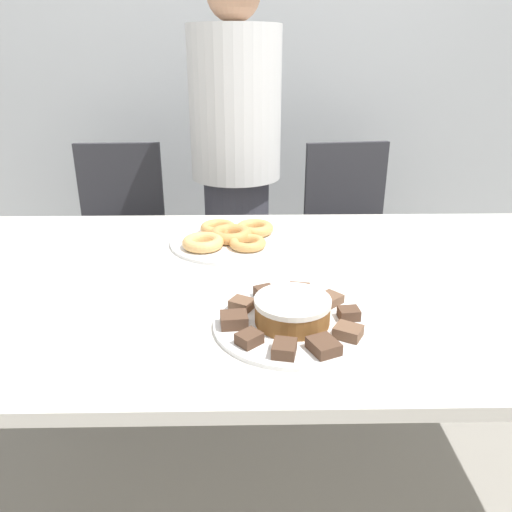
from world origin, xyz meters
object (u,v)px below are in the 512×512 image
object	(u,v)px
office_chair_left	(121,248)
plate_donuts	(231,241)
person_standing	(236,164)
plate_cake	(292,324)
office_chair_right	(351,247)
frosted_cake	(292,310)

from	to	relation	value
office_chair_left	plate_donuts	size ratio (longest dim) A/B	2.35
person_standing	plate_cake	distance (m)	1.21
person_standing	office_chair_left	xyz separation A→B (m)	(-0.55, 0.05, -0.41)
office_chair_right	frosted_cake	bearing A→B (deg)	-115.31
office_chair_left	plate_donuts	bearing A→B (deg)	-56.15
person_standing	frosted_cake	distance (m)	1.21
person_standing	office_chair_left	bearing A→B (deg)	175.03
plate_donuts	frosted_cake	size ratio (longest dim) A/B	2.28
office_chair_left	frosted_cake	distance (m)	1.47
person_standing	plate_donuts	xyz separation A→B (m)	(-0.01, -0.69, -0.10)
plate_cake	frosted_cake	bearing A→B (deg)	0.00
office_chair_right	frosted_cake	world-z (taller)	office_chair_right
office_chair_right	office_chair_left	bearing A→B (deg)	172.33
person_standing	plate_donuts	bearing A→B (deg)	-90.42
plate_cake	plate_donuts	bearing A→B (deg)	106.02
person_standing	frosted_cake	bearing A→B (deg)	-83.27
person_standing	frosted_cake	xyz separation A→B (m)	(0.14, -1.20, -0.06)
office_chair_left	office_chair_right	world-z (taller)	same
plate_cake	frosted_cake	xyz separation A→B (m)	(0.00, 0.00, 0.03)
office_chair_left	plate_donuts	xyz separation A→B (m)	(0.55, -0.74, 0.31)
office_chair_right	frosted_cake	size ratio (longest dim) A/B	5.36
office_chair_right	plate_cake	distance (m)	1.35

